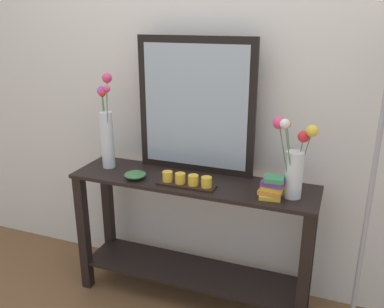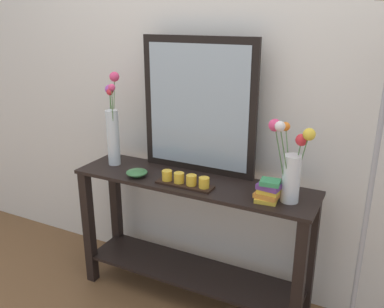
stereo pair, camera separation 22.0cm
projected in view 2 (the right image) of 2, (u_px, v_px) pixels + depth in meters
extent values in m
cube|color=brown|center=(192.00, 297.00, 2.50)|extent=(7.00, 6.00, 0.02)
cube|color=silver|center=(216.00, 67.00, 2.31)|extent=(6.40, 0.08, 2.70)
cube|color=black|center=(192.00, 182.00, 2.25)|extent=(1.37, 0.36, 0.02)
cube|color=black|center=(192.00, 271.00, 2.44)|extent=(1.31, 0.32, 0.02)
cube|color=black|center=(89.00, 228.00, 2.54)|extent=(0.06, 0.06, 0.74)
cube|color=black|center=(298.00, 288.00, 1.98)|extent=(0.06, 0.06, 0.74)
cube|color=black|center=(116.00, 210.00, 2.77)|extent=(0.06, 0.06, 0.74)
cube|color=black|center=(310.00, 259.00, 2.22)|extent=(0.06, 0.06, 0.74)
cube|color=black|center=(198.00, 107.00, 2.27)|extent=(0.68, 0.03, 0.76)
cube|color=#9EADB7|center=(197.00, 107.00, 2.26)|extent=(0.60, 0.00, 0.68)
cylinder|color=silver|center=(113.00, 138.00, 2.44)|extent=(0.07, 0.07, 0.34)
cylinder|color=#4C753D|center=(114.00, 119.00, 2.45)|extent=(0.02, 0.09, 0.50)
sphere|color=#EA4275|center=(114.00, 77.00, 2.41)|extent=(0.06, 0.06, 0.06)
cylinder|color=#4C753D|center=(113.00, 127.00, 2.47)|extent=(0.07, 0.07, 0.41)
sphere|color=red|center=(110.00, 92.00, 2.44)|extent=(0.04, 0.04, 0.04)
cylinder|color=#4C753D|center=(111.00, 125.00, 2.48)|extent=(0.06, 0.09, 0.42)
sphere|color=#B24CB7|center=(110.00, 89.00, 2.46)|extent=(0.06, 0.06, 0.06)
cylinder|color=#4C753D|center=(113.00, 126.00, 2.38)|extent=(0.03, 0.02, 0.46)
sphere|color=#EA4275|center=(112.00, 87.00, 2.30)|extent=(0.04, 0.04, 0.04)
cylinder|color=silver|center=(291.00, 179.00, 1.96)|extent=(0.09, 0.09, 0.24)
cylinder|color=#4C753D|center=(289.00, 162.00, 1.98)|extent=(0.08, 0.08, 0.34)
sphere|color=orange|center=(286.00, 126.00, 1.97)|extent=(0.04, 0.04, 0.04)
cylinder|color=#4C753D|center=(295.00, 170.00, 1.94)|extent=(0.03, 0.04, 0.29)
sphere|color=red|center=(302.00, 140.00, 1.91)|extent=(0.06, 0.06, 0.06)
cylinder|color=#4C753D|center=(299.00, 167.00, 1.92)|extent=(0.07, 0.03, 0.33)
sphere|color=yellow|center=(309.00, 134.00, 1.84)|extent=(0.06, 0.06, 0.06)
cylinder|color=#4C753D|center=(286.00, 164.00, 1.90)|extent=(0.06, 0.09, 0.37)
sphere|color=silver|center=(280.00, 126.00, 1.82)|extent=(0.05, 0.05, 0.05)
cylinder|color=#4C753D|center=(281.00, 163.00, 1.92)|extent=(0.08, 0.05, 0.37)
sphere|color=#EA4275|center=(275.00, 125.00, 1.86)|extent=(0.06, 0.06, 0.06)
cube|color=black|center=(185.00, 185.00, 2.18)|extent=(0.32, 0.09, 0.01)
cylinder|color=gold|center=(167.00, 175.00, 2.21)|extent=(0.06, 0.06, 0.05)
cylinder|color=gold|center=(179.00, 178.00, 2.18)|extent=(0.06, 0.06, 0.05)
cylinder|color=gold|center=(191.00, 180.00, 2.15)|extent=(0.06, 0.06, 0.05)
cylinder|color=gold|center=(204.00, 183.00, 2.12)|extent=(0.06, 0.06, 0.05)
cylinder|color=#38703D|center=(137.00, 176.00, 2.30)|extent=(0.05, 0.05, 0.01)
ellipsoid|color=#38703D|center=(137.00, 172.00, 2.30)|extent=(0.12, 0.12, 0.03)
cube|color=gold|center=(266.00, 200.00, 1.99)|extent=(0.11, 0.10, 0.02)
cube|color=orange|center=(266.00, 195.00, 1.98)|extent=(0.12, 0.09, 0.02)
cube|color=gold|center=(268.00, 191.00, 1.97)|extent=(0.10, 0.07, 0.02)
cube|color=#663884|center=(269.00, 187.00, 1.97)|extent=(0.11, 0.09, 0.03)
cube|color=#388E56|center=(270.00, 182.00, 1.95)|extent=(0.10, 0.09, 0.02)
cylinder|color=#9E9EA3|center=(369.00, 201.00, 1.80)|extent=(0.02, 0.02, 1.66)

